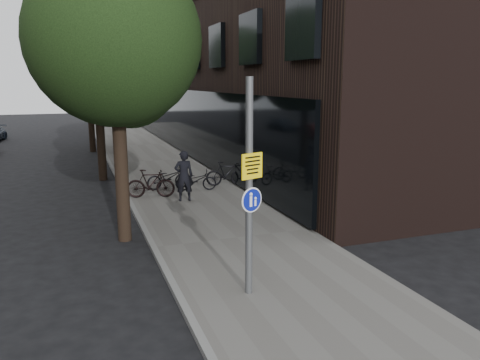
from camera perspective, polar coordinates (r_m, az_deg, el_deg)
name	(u,v)px	position (r m, az deg, el deg)	size (l,w,h in m)	color
ground	(280,294)	(9.88, 4.89, -13.72)	(120.00, 120.00, 0.00)	black
sidewalk	(182,188)	(18.98, -7.11, -0.96)	(4.50, 60.00, 0.12)	#5E5C57
curb_edge	(125,192)	(18.63, -13.87, -1.45)	(0.15, 60.00, 0.13)	slate
building_right_dark_brick	(260,8)	(32.82, 2.47, 20.23)	(12.00, 40.00, 18.00)	black
street_tree_near	(117,48)	(12.79, -14.74, 15.32)	(4.40, 4.40, 7.50)	black
street_tree_mid	(98,61)	(21.26, -16.98, 13.72)	(5.00, 5.00, 7.80)	black
street_tree_far	(89,67)	(30.24, -17.97, 12.98)	(5.00, 5.00, 7.80)	black
signpost	(249,189)	(8.94, 1.11, -1.05)	(0.47, 0.19, 4.24)	#595B5E
pedestrian	(184,176)	(16.53, -6.86, 0.50)	(0.65, 0.43, 1.79)	black
parked_bike_facade_near	(196,180)	(18.16, -5.38, 0.01)	(0.54, 1.56, 0.82)	black
parked_bike_facade_far	(227,174)	(18.88, -1.66, 0.78)	(0.47, 1.65, 0.99)	black
parked_bike_curb_near	(168,178)	(18.54, -8.76, 0.28)	(0.59, 1.69, 0.89)	black
parked_bike_curb_far	(151,183)	(17.25, -10.84, -0.42)	(0.49, 1.73, 1.04)	black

